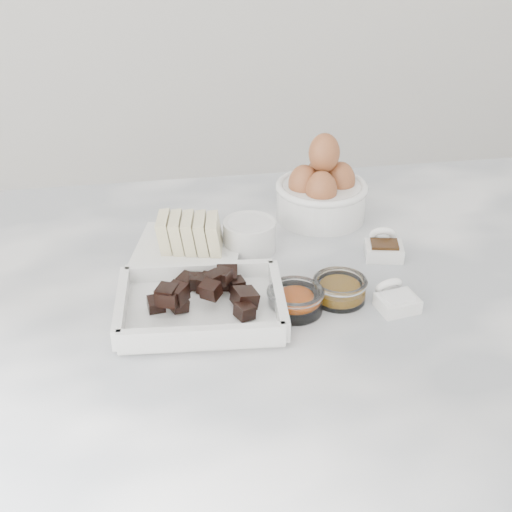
{
  "coord_description": "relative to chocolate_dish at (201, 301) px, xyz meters",
  "views": [
    {
      "loc": [
        -0.12,
        -0.8,
        1.46
      ],
      "look_at": [
        0.02,
        0.03,
        0.98
      ],
      "focal_mm": 50.0,
      "sensor_mm": 36.0,
      "label": 1
    }
  ],
  "objects": [
    {
      "name": "marble_slab",
      "position": [
        0.06,
        0.04,
        -0.04
      ],
      "size": [
        1.2,
        0.8,
        0.04
      ],
      "primitive_type": "cube",
      "color": "silver",
      "rests_on": "cabinet"
    },
    {
      "name": "chocolate_dish",
      "position": [
        0.0,
        0.0,
        0.0
      ],
      "size": [
        0.22,
        0.18,
        0.06
      ],
      "color": "white",
      "rests_on": "marble_slab"
    },
    {
      "name": "butter_plate",
      "position": [
        -0.01,
        0.16,
        0.0
      ],
      "size": [
        0.18,
        0.18,
        0.06
      ],
      "color": "white",
      "rests_on": "marble_slab"
    },
    {
      "name": "sugar_ramekin",
      "position": [
        0.09,
        0.16,
        0.0
      ],
      "size": [
        0.08,
        0.08,
        0.05
      ],
      "color": "white",
      "rests_on": "marble_slab"
    },
    {
      "name": "egg_bowl",
      "position": [
        0.22,
        0.25,
        0.02
      ],
      "size": [
        0.15,
        0.15,
        0.14
      ],
      "color": "white",
      "rests_on": "marble_slab"
    },
    {
      "name": "honey_bowl",
      "position": [
        0.18,
        0.01,
        -0.01
      ],
      "size": [
        0.07,
        0.07,
        0.03
      ],
      "color": "white",
      "rests_on": "marble_slab"
    },
    {
      "name": "zest_bowl",
      "position": [
        0.12,
        -0.01,
        -0.01
      ],
      "size": [
        0.08,
        0.08,
        0.03
      ],
      "color": "white",
      "rests_on": "marble_slab"
    },
    {
      "name": "vanilla_spoon",
      "position": [
        0.28,
        0.12,
        -0.01
      ],
      "size": [
        0.06,
        0.07,
        0.04
      ],
      "color": "white",
      "rests_on": "marble_slab"
    },
    {
      "name": "salt_spoon",
      "position": [
        0.25,
        -0.02,
        -0.01
      ],
      "size": [
        0.06,
        0.07,
        0.04
      ],
      "color": "white",
      "rests_on": "marble_slab"
    }
  ]
}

